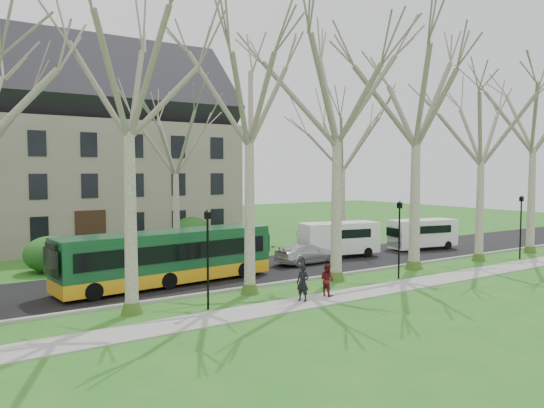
{
  "coord_description": "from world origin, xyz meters",
  "views": [
    {
      "loc": [
        -16.42,
        -21.66,
        6.08
      ],
      "look_at": [
        0.05,
        3.0,
        4.23
      ],
      "focal_mm": 35.0,
      "sensor_mm": 36.0,
      "label": 1
    }
  ],
  "objects_px": {
    "bus_follow": "(168,257)",
    "van_a": "(339,240)",
    "sedan": "(306,253)",
    "pedestrian_b": "(327,280)",
    "pedestrian_a": "(303,283)",
    "van_b": "(423,234)"
  },
  "relations": [
    {
      "from": "van_b",
      "to": "bus_follow",
      "type": "bearing_deg",
      "value": -165.57
    },
    {
      "from": "van_a",
      "to": "pedestrian_a",
      "type": "distance_m",
      "value": 13.01
    },
    {
      "from": "sedan",
      "to": "van_a",
      "type": "xyz_separation_m",
      "value": [
        3.46,
        0.78,
        0.55
      ]
    },
    {
      "from": "sedan",
      "to": "van_a",
      "type": "relative_size",
      "value": 0.82
    },
    {
      "from": "van_a",
      "to": "pedestrian_b",
      "type": "distance_m",
      "value": 11.71
    },
    {
      "from": "pedestrian_a",
      "to": "pedestrian_b",
      "type": "distance_m",
      "value": 1.64
    },
    {
      "from": "van_b",
      "to": "pedestrian_b",
      "type": "relative_size",
      "value": 3.38
    },
    {
      "from": "pedestrian_a",
      "to": "van_a",
      "type": "bearing_deg",
      "value": 106.81
    },
    {
      "from": "bus_follow",
      "to": "sedan",
      "type": "height_order",
      "value": "bus_follow"
    },
    {
      "from": "van_a",
      "to": "pedestrian_b",
      "type": "xyz_separation_m",
      "value": [
        -8.08,
        -8.46,
        -0.44
      ]
    },
    {
      "from": "bus_follow",
      "to": "pedestrian_a",
      "type": "bearing_deg",
      "value": -66.82
    },
    {
      "from": "bus_follow",
      "to": "pedestrian_b",
      "type": "height_order",
      "value": "bus_follow"
    },
    {
      "from": "bus_follow",
      "to": "van_a",
      "type": "height_order",
      "value": "bus_follow"
    },
    {
      "from": "van_a",
      "to": "bus_follow",
      "type": "bearing_deg",
      "value": -161.81
    },
    {
      "from": "pedestrian_a",
      "to": "sedan",
      "type": "bearing_deg",
      "value": 116.67
    },
    {
      "from": "sedan",
      "to": "pedestrian_b",
      "type": "height_order",
      "value": "pedestrian_b"
    },
    {
      "from": "van_a",
      "to": "pedestrian_a",
      "type": "height_order",
      "value": "van_a"
    },
    {
      "from": "bus_follow",
      "to": "pedestrian_a",
      "type": "height_order",
      "value": "bus_follow"
    },
    {
      "from": "sedan",
      "to": "pedestrian_a",
      "type": "distance_m",
      "value": 10.06
    },
    {
      "from": "pedestrian_b",
      "to": "sedan",
      "type": "bearing_deg",
      "value": -38.6
    },
    {
      "from": "sedan",
      "to": "van_b",
      "type": "distance_m",
      "value": 11.33
    },
    {
      "from": "bus_follow",
      "to": "van_b",
      "type": "height_order",
      "value": "bus_follow"
    }
  ]
}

